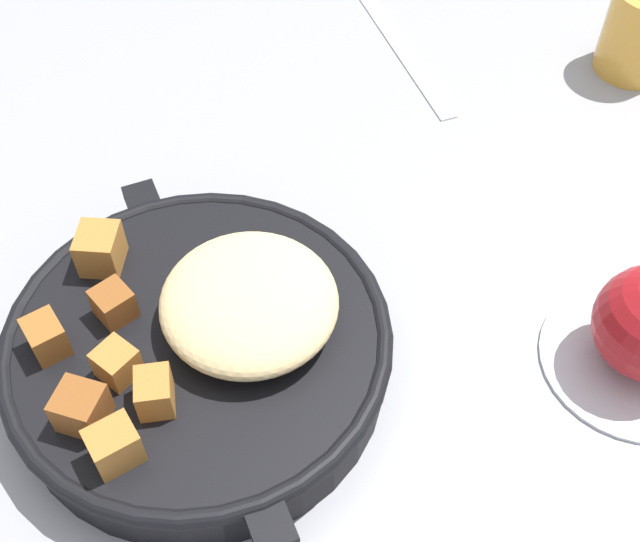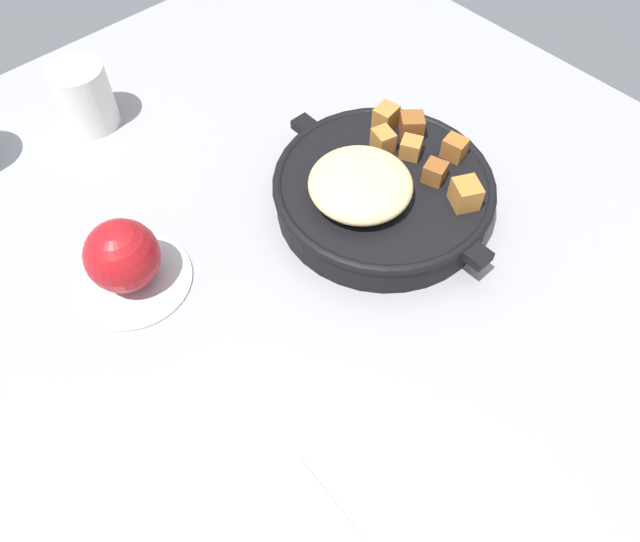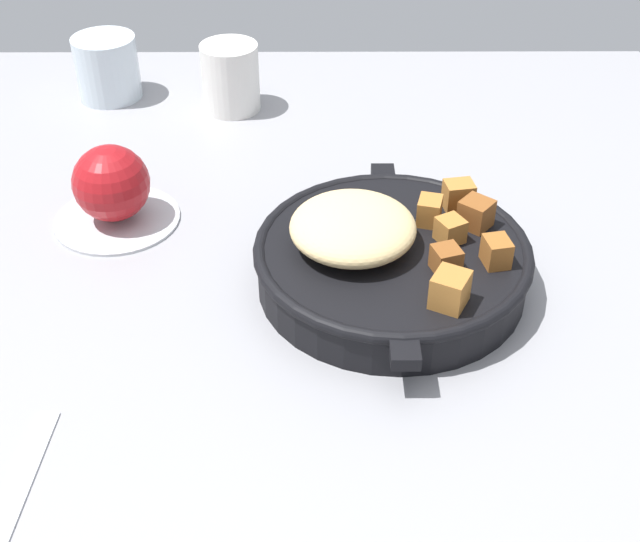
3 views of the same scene
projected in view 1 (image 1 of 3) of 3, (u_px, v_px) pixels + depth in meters
The scene contains 4 objects.
ground_plane at pixel (326, 294), 62.02cm from camera, with size 116.09×101.73×2.40cm, color gray.
cast_iron_skillet at pixel (203, 344), 54.01cm from camera, with size 29.99×25.63×8.24cm.
saucer_plate at pixel (634, 358), 56.68cm from camera, with size 12.97×12.97×0.60cm, color #B7BABF.
butter_knife at pixel (399, 44), 79.08cm from camera, with size 22.77×1.60×0.36cm, color silver.
Camera 1 is at (34.11, -14.91, 48.44)cm, focal length 45.99 mm.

